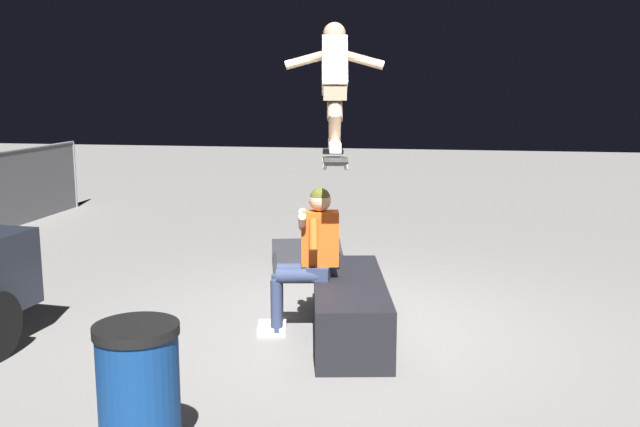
# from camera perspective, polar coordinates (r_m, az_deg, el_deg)

# --- Properties ---
(ground_plane) EXTENTS (40.00, 40.00, 0.00)m
(ground_plane) POSITION_cam_1_polar(r_m,az_deg,el_deg) (6.87, 2.58, -9.14)
(ground_plane) COLOR slate
(ledge_box_main) EXTENTS (2.01, 0.98, 0.53)m
(ledge_box_main) POSITION_cam_1_polar(r_m,az_deg,el_deg) (6.58, 2.38, -7.57)
(ledge_box_main) COLOR black
(ledge_box_main) RESTS_ON ground
(person_sitting_on_ledge) EXTENTS (0.60, 0.78, 1.36)m
(person_sitting_on_ledge) POSITION_cam_1_polar(r_m,az_deg,el_deg) (6.54, -0.96, -3.12)
(person_sitting_on_ledge) COLOR #2D3856
(person_sitting_on_ledge) RESTS_ON ground
(skateboard) EXTENTS (1.04, 0.38, 0.13)m
(skateboard) POSITION_cam_1_polar(r_m,az_deg,el_deg) (6.36, 1.17, 4.44)
(skateboard) COLOR black
(skater_airborne) EXTENTS (0.63, 0.89, 1.12)m
(skater_airborne) POSITION_cam_1_polar(r_m,az_deg,el_deg) (6.39, 1.17, 10.63)
(skater_airborne) COLOR white
(kicker_ramp) EXTENTS (1.27, 1.16, 0.37)m
(kicker_ramp) POSITION_cam_1_polar(r_m,az_deg,el_deg) (9.02, -0.94, -4.03)
(kicker_ramp) COLOR #28282D
(kicker_ramp) RESTS_ON ground
(trash_bin) EXTENTS (0.50, 0.50, 0.92)m
(trash_bin) POSITION_cam_1_polar(r_m,az_deg,el_deg) (4.43, -14.28, -14.21)
(trash_bin) COLOR navy
(trash_bin) RESTS_ON ground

